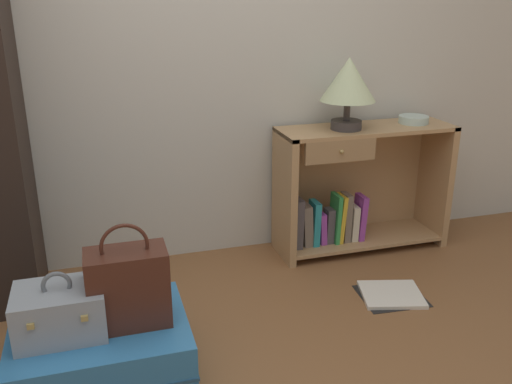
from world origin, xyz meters
TOP-DOWN VIEW (x-y plane):
  - back_wall at (0.00, 1.50)m, footprint 6.40×0.10m
  - bookshelf at (0.95, 1.27)m, footprint 1.01×0.34m
  - table_lamp at (0.86, 1.24)m, footprint 0.30×0.30m
  - bowl at (1.30, 1.27)m, footprint 0.17×0.17m
  - suitcase_large at (-0.53, 0.41)m, footprint 0.66×0.53m
  - train_case at (-0.65, 0.39)m, footprint 0.32×0.25m
  - handbag at (-0.41, 0.39)m, footprint 0.30×0.17m
  - open_book_on_floor at (0.88, 0.67)m, footprint 0.35×0.33m

SIDE VIEW (x-z plane):
  - open_book_on_floor at x=0.88m, z-range 0.00..0.02m
  - suitcase_large at x=-0.53m, z-range 0.00..0.26m
  - train_case at x=-0.65m, z-range 0.22..0.48m
  - bookshelf at x=0.95m, z-range -0.01..0.72m
  - handbag at x=-0.41m, z-range 0.21..0.61m
  - bowl at x=1.30m, z-range 0.73..0.77m
  - table_lamp at x=0.86m, z-range 0.79..1.18m
  - back_wall at x=0.00m, z-range 0.00..2.60m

